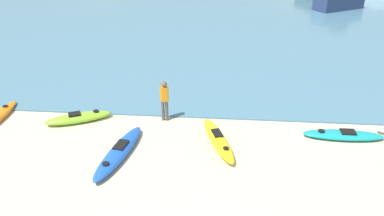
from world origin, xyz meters
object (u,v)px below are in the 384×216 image
object	(u,v)px
kayak_on_sand_0	(218,140)
kayak_on_sand_1	(119,152)
person_near_waterline	(164,98)
moored_boat_2	(339,1)
kayak_on_sand_3	(78,118)
kayak_on_sand_4	(343,135)

from	to	relation	value
kayak_on_sand_0	kayak_on_sand_1	size ratio (longest dim) A/B	0.88
kayak_on_sand_0	kayak_on_sand_1	bearing A→B (deg)	-162.46
person_near_waterline	moored_boat_2	xyz separation A→B (m)	(12.62, 22.14, -0.22)
kayak_on_sand_1	kayak_on_sand_3	size ratio (longest dim) A/B	1.36
person_near_waterline	moored_boat_2	world-z (taller)	moored_boat_2
person_near_waterline	kayak_on_sand_4	bearing A→B (deg)	-7.08
kayak_on_sand_4	person_near_waterline	bearing A→B (deg)	172.92
kayak_on_sand_1	kayak_on_sand_3	distance (m)	3.22
kayak_on_sand_0	moored_boat_2	bearing A→B (deg)	66.34
kayak_on_sand_1	moored_boat_2	size ratio (longest dim) A/B	0.74
moored_boat_2	kayak_on_sand_0	bearing A→B (deg)	-113.66
kayak_on_sand_1	moored_boat_2	distance (m)	28.45
kayak_on_sand_1	kayak_on_sand_3	bearing A→B (deg)	135.06
kayak_on_sand_1	kayak_on_sand_0	bearing A→B (deg)	17.54
kayak_on_sand_1	kayak_on_sand_4	xyz separation A→B (m)	(8.09, 1.86, -0.03)
kayak_on_sand_0	moored_boat_2	size ratio (longest dim) A/B	0.65
kayak_on_sand_4	person_near_waterline	world-z (taller)	person_near_waterline
kayak_on_sand_4	kayak_on_sand_1	bearing A→B (deg)	-167.05
kayak_on_sand_1	person_near_waterline	xyz separation A→B (m)	(1.21, 2.72, 0.82)
kayak_on_sand_0	kayak_on_sand_4	world-z (taller)	kayak_on_sand_0
kayak_on_sand_0	person_near_waterline	bearing A→B (deg)	143.35
kayak_on_sand_3	person_near_waterline	world-z (taller)	person_near_waterline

